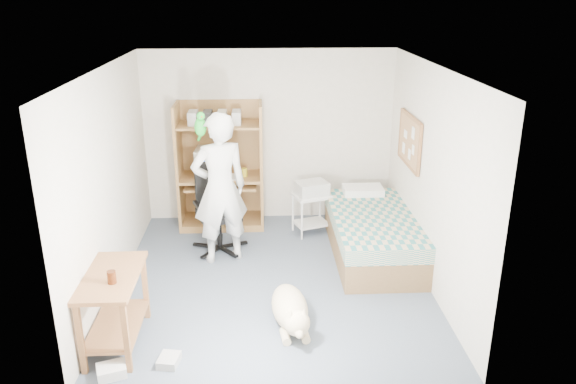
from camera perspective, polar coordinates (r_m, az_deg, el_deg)
The scene contains 21 objects.
floor at distance 6.79m, azimuth -1.48°, elevation -8.86°, with size 4.00×4.00×0.00m, color #4A5364.
wall_back at distance 8.21m, azimuth -1.93°, elevation 5.66°, with size 3.60×0.02×2.50m, color beige.
wall_right at distance 6.58m, azimuth 14.31°, elevation 1.39°, with size 0.02×4.00×2.50m, color beige.
wall_left at distance 6.50m, azimuth -17.64°, elevation 0.85°, with size 0.02×4.00×2.50m, color beige.
ceiling at distance 6.00m, azimuth -1.69°, elevation 12.54°, with size 3.60×4.00×0.02m, color white.
computer_hutch at distance 8.09m, azimuth -6.83°, elevation 2.16°, with size 1.20×0.63×1.80m.
bed at distance 7.35m, azimuth 8.58°, elevation -4.24°, with size 1.02×2.02×0.66m.
side_desk at distance 5.68m, azimuth -17.26°, elevation -10.32°, with size 0.50×1.00×0.75m.
corkboard at distance 7.34m, azimuth 12.25°, elevation 5.11°, with size 0.04×0.94×0.66m.
office_chair at distance 7.45m, azimuth -7.17°, elevation -2.82°, with size 0.66×0.67×1.15m.
person at distance 6.96m, azimuth -6.94°, elevation 0.35°, with size 0.70×0.46×1.91m, color silver.
parrot at distance 6.77m, azimuth -8.89°, elevation 6.70°, with size 0.14×0.24×0.39m.
dog at distance 5.86m, azimuth 0.27°, elevation -11.83°, with size 0.45×1.14×0.43m.
printer_cart at distance 7.88m, azimuth 2.39°, elevation -1.56°, with size 0.58×0.52×0.58m.
printer at distance 7.78m, azimuth 2.42°, elevation 0.39°, with size 0.42×0.32×0.18m, color #B3B3AE.
crt_monitor at distance 8.07m, azimuth -7.90°, elevation 3.08°, with size 0.42×0.44×0.38m.
keyboard at distance 7.99m, azimuth -6.91°, elevation 0.78°, with size 0.45×0.16×0.03m, color beige.
pencil_cup at distance 7.99m, azimuth -4.44°, elevation 2.00°, with size 0.08×0.08×0.12m, color gold.
drink_glass at distance 5.39m, azimuth -17.48°, elevation -8.25°, with size 0.08×0.08×0.12m, color #3B1909.
floor_box_a at distance 5.51m, azimuth -17.50°, elevation -16.94°, with size 0.25×0.20×0.10m, color white.
floor_box_b at distance 5.52m, azimuth -11.99°, elevation -16.39°, with size 0.18×0.22×0.08m, color #ABABA6.
Camera 1 is at (-0.13, -5.95, 3.27)m, focal length 35.00 mm.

